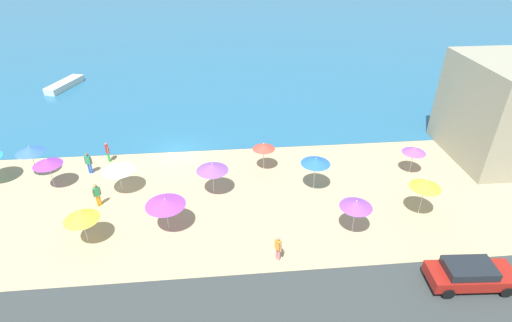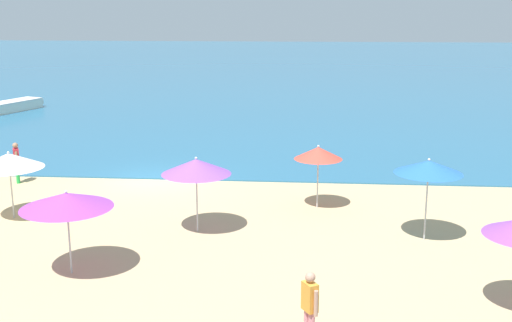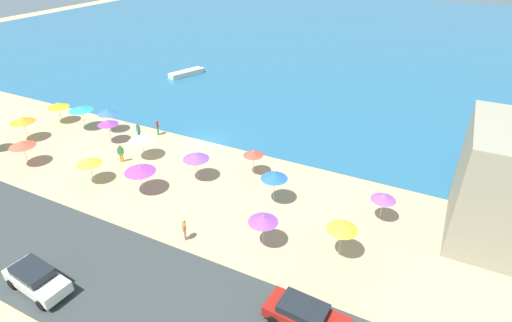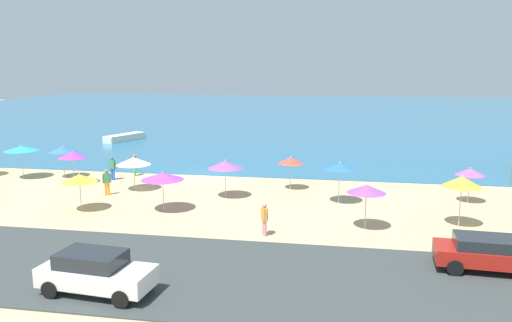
# 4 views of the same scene
# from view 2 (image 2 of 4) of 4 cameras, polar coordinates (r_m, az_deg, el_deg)

# --- Properties ---
(ground_plane) EXTENTS (160.00, 160.00, 0.00)m
(ground_plane) POSITION_cam_2_polar(r_m,az_deg,el_deg) (27.15, -9.12, -1.63)
(ground_plane) COLOR tan
(sea) EXTENTS (150.00, 110.00, 0.05)m
(sea) POSITION_cam_2_polar(r_m,az_deg,el_deg) (80.98, 0.22, 8.56)
(sea) COLOR #266388
(sea) RESTS_ON ground_plane
(beach_umbrella_2) EXTENTS (1.71, 1.71, 2.30)m
(beach_umbrella_2) POSITION_cam_2_polar(r_m,az_deg,el_deg) (22.69, 5.56, 0.71)
(beach_umbrella_2) COLOR #B2B2B7
(beach_umbrella_2) RESTS_ON ground_plane
(beach_umbrella_8) EXTENTS (2.06, 2.06, 2.59)m
(beach_umbrella_8) POSITION_cam_2_polar(r_m,az_deg,el_deg) (20.04, 15.10, -0.52)
(beach_umbrella_8) COLOR #B2B2B7
(beach_umbrella_8) RESTS_ON ground_plane
(beach_umbrella_12) EXTENTS (2.29, 2.29, 2.33)m
(beach_umbrella_12) POSITION_cam_2_polar(r_m,az_deg,el_deg) (23.02, -21.11, 0.03)
(beach_umbrella_12) COLOR #B2B2B7
(beach_umbrella_12) RESTS_ON ground_plane
(beach_umbrella_13) EXTENTS (2.21, 2.21, 2.46)m
(beach_umbrella_13) POSITION_cam_2_polar(r_m,az_deg,el_deg) (20.20, -5.34, -0.50)
(beach_umbrella_13) COLOR #B2B2B7
(beach_umbrella_13) RESTS_ON ground_plane
(beach_umbrella_15) EXTENTS (2.45, 2.45, 2.34)m
(beach_umbrella_15) POSITION_cam_2_polar(r_m,az_deg,el_deg) (17.64, -16.49, -3.37)
(beach_umbrella_15) COLOR #B2B2B7
(beach_umbrella_15) RESTS_ON ground_plane
(bather_0) EXTENTS (0.36, 0.52, 1.68)m
(bather_0) POSITION_cam_2_polar(r_m,az_deg,el_deg) (27.84, -20.51, 0.05)
(bather_0) COLOR green
(bather_0) RESTS_ON ground_plane
(bather_1) EXTENTS (0.38, 0.50, 1.66)m
(bather_1) POSITION_cam_2_polar(r_m,az_deg,el_deg) (13.86, 4.79, -12.59)
(bather_1) COLOR #D87E85
(bather_1) RESTS_ON ground_plane
(skiff_nearshore) EXTENTS (3.19, 5.73, 0.71)m
(skiff_nearshore) POSITION_cam_2_polar(r_m,az_deg,el_deg) (46.96, -21.20, 4.52)
(skiff_nearshore) COLOR silver
(skiff_nearshore) RESTS_ON sea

